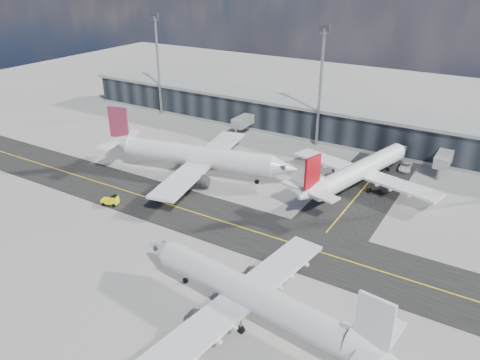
{
  "coord_description": "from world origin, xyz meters",
  "views": [
    {
      "loc": [
        40.97,
        -55.64,
        41.74
      ],
      "look_at": [
        0.1,
        11.23,
        5.0
      ],
      "focal_mm": 35.0,
      "sensor_mm": 36.0,
      "label": 1
    }
  ],
  "objects": [
    {
      "name": "ground",
      "position": [
        0.0,
        0.0,
        0.0
      ],
      "size": [
        300.0,
        300.0,
        0.0
      ],
      "primitive_type": "plane",
      "color": "gray",
      "rests_on": "ground"
    },
    {
      "name": "taxiway_lanes",
      "position": [
        3.91,
        10.74,
        0.01
      ],
      "size": [
        180.0,
        63.0,
        0.03
      ],
      "color": "black",
      "rests_on": "ground"
    },
    {
      "name": "terminal_concourse",
      "position": [
        0.04,
        54.93,
        4.09
      ],
      "size": [
        152.0,
        19.8,
        8.8
      ],
      "color": "black",
      "rests_on": "ground"
    },
    {
      "name": "floodlight_masts",
      "position": [
        0.0,
        48.0,
        15.61
      ],
      "size": [
        102.5,
        0.7,
        28.9
      ],
      "color": "gray",
      "rests_on": "ground"
    },
    {
      "name": "airliner_af",
      "position": [
        -15.17,
        17.79,
        4.35
      ],
      "size": [
        44.21,
        37.94,
        13.16
      ],
      "rotation": [
        0.0,
        0.0,
        -1.37
      ],
      "color": "white",
      "rests_on": "ground"
    },
    {
      "name": "airliner_redtail",
      "position": [
        16.84,
        29.65,
        3.73
      ],
      "size": [
        32.4,
        37.66,
        11.28
      ],
      "rotation": [
        0.0,
        0.0,
        -0.25
      ],
      "color": "white",
      "rests_on": "ground"
    },
    {
      "name": "airliner_near",
      "position": [
        17.89,
        -14.82,
        3.74
      ],
      "size": [
        38.24,
        32.69,
        11.32
      ],
      "rotation": [
        0.0,
        0.0,
        1.45
      ],
      "color": "silver",
      "rests_on": "ground"
    },
    {
      "name": "baggage_tug",
      "position": [
        -20.27,
        -1.81,
        1.0
      ],
      "size": [
        3.49,
        2.47,
        1.99
      ],
      "rotation": [
        0.0,
        0.0,
        -1.25
      ],
      "color": "#FFF10D",
      "rests_on": "ground"
    },
    {
      "name": "service_van",
      "position": [
        22.84,
        44.0,
        0.75
      ],
      "size": [
        3.1,
        5.64,
        1.5
      ],
      "primitive_type": "imported",
      "rotation": [
        0.0,
        0.0,
        0.12
      ],
      "color": "white",
      "rests_on": "ground"
    }
  ]
}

